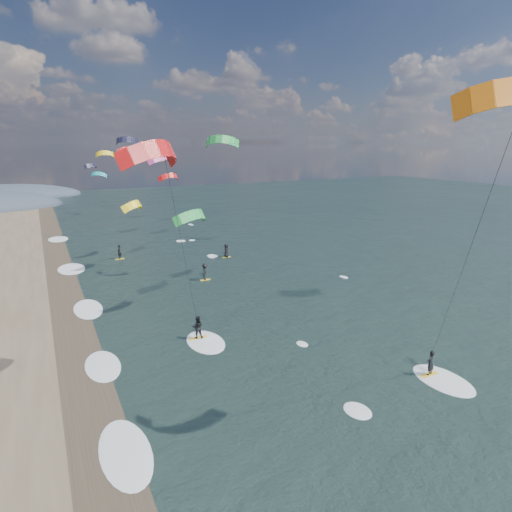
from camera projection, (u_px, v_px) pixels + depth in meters
name	position (u px, v px, depth m)	size (l,w,h in m)	color
ground	(392.00, 458.00, 19.88)	(260.00, 260.00, 0.00)	black
wet_sand_strip	(93.00, 412.00, 23.22)	(3.00, 240.00, 0.00)	#382D23
kitesurfer_near_a	(501.00, 176.00, 18.04)	(7.79, 8.82, 16.95)	yellow
kitesurfer_near_b	(178.00, 222.00, 24.74)	(7.13, 9.09, 14.87)	yellow
far_kitesurfers	(194.00, 261.00, 49.64)	(13.40, 13.96, 1.84)	yellow
bg_kite_field	(136.00, 163.00, 63.20)	(12.74, 68.77, 8.19)	green
shoreline_surf	(103.00, 368.00, 27.84)	(2.40, 79.40, 0.11)	white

